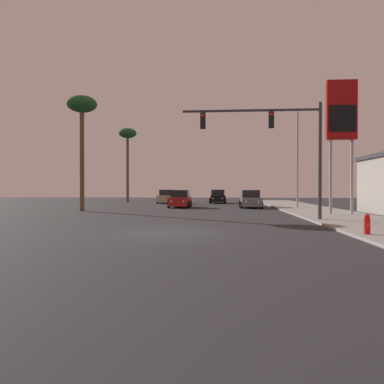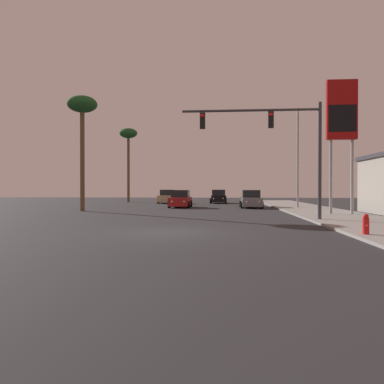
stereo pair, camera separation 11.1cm
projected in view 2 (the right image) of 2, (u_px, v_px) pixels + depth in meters
The scene contains 12 objects.
ground_plane at pixel (169, 232), 15.47m from camera, with size 120.00×120.00×0.00m, color #28282B.
sidewalk_right at pixel (333, 215), 24.66m from camera, with size 5.00×60.00×0.12m.
car_grey at pixel (251, 200), 35.34m from camera, with size 2.04×4.31×1.68m.
car_red at pixel (180, 200), 36.06m from camera, with size 2.04×4.32×1.68m.
car_black at pixel (218, 197), 46.62m from camera, with size 2.04×4.34×1.68m.
car_tan at pixel (167, 197), 46.50m from camera, with size 2.04×4.32×1.68m.
traffic_light_mast at pixel (279, 136), 20.91m from camera, with size 7.77×0.36×6.50m.
street_lamp at pixel (296, 152), 33.83m from camera, with size 1.74×0.24×9.00m.
gas_station_sign at pixel (342, 117), 25.14m from camera, with size 2.00×0.42×9.00m.
fire_hydrant at pixel (366, 224), 13.86m from camera, with size 0.24×0.34×0.76m.
palm_tree_near at pixel (82, 111), 30.10m from camera, with size 2.40×2.40×9.29m.
palm_tree_far at pixel (128, 138), 50.14m from camera, with size 2.40×2.40×9.92m.
Camera 2 is at (2.22, -15.33, 1.81)m, focal length 35.00 mm.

